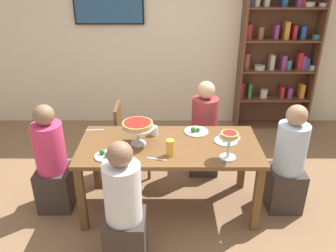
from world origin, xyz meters
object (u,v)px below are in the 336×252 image
(diner_head_west, at_px, (51,166))
(salad_plate_near_diner, at_px, (105,155))
(chair_far_left, at_px, (127,136))
(cutlery_knife_near, at_px, (93,130))
(diner_head_east, at_px, (286,166))
(salad_plate_far_diner, at_px, (226,140))
(diner_far_right, at_px, (203,135))
(television, at_px, (107,2))
(water_glass_clear_near, at_px, (153,131))
(salad_plate_spare, at_px, (195,131))
(deep_dish_pizza_stand, at_px, (136,126))
(bookshelf, at_px, (277,53))
(personal_pizza_stand, at_px, (228,140))
(dining_table, at_px, (168,153))
(beer_glass_amber_tall, at_px, (169,148))
(cutlery_fork_near, at_px, (155,159))
(diner_near_left, at_px, (123,213))

(diner_head_west, relative_size, salad_plate_near_diner, 5.39)
(chair_far_left, xyz_separation_m, cutlery_knife_near, (-0.30, -0.36, 0.26))
(diner_head_west, relative_size, cutlery_knife_near, 6.39)
(diner_head_east, height_order, salad_plate_far_diner, diner_head_east)
(diner_head_east, bearing_deg, diner_far_right, -41.53)
(television, height_order, salad_plate_near_diner, television)
(cutlery_knife_near, bearing_deg, water_glass_clear_near, 166.62)
(salad_plate_spare, bearing_deg, television, 121.10)
(deep_dish_pizza_stand, bearing_deg, television, 104.38)
(diner_far_right, bearing_deg, television, -138.67)
(salad_plate_spare, distance_m, cutlery_knife_near, 1.06)
(salad_plate_far_diner, bearing_deg, cutlery_knife_near, 169.60)
(bookshelf, xyz_separation_m, salad_plate_far_diner, (-1.02, -1.95, -0.37))
(salad_plate_near_diner, bearing_deg, chair_far_left, 84.39)
(bookshelf, bearing_deg, diner_head_west, -144.01)
(personal_pizza_stand, bearing_deg, salad_plate_spare, 116.10)
(deep_dish_pizza_stand, bearing_deg, dining_table, -2.37)
(diner_head_west, distance_m, deep_dish_pizza_stand, 0.98)
(diner_head_east, height_order, cutlery_knife_near, diner_head_east)
(diner_head_west, height_order, beer_glass_amber_tall, diner_head_west)
(television, relative_size, salad_plate_near_diner, 4.58)
(personal_pizza_stand, height_order, cutlery_fork_near, personal_pizza_stand)
(dining_table, xyz_separation_m, personal_pizza_stand, (0.53, -0.25, 0.27))
(bookshelf, height_order, television, bookshelf)
(television, height_order, beer_glass_amber_tall, television)
(dining_table, height_order, cutlery_knife_near, cutlery_knife_near)
(chair_far_left, relative_size, personal_pizza_stand, 3.39)
(diner_far_right, bearing_deg, diner_near_left, -29.26)
(water_glass_clear_near, distance_m, cutlery_knife_near, 0.64)
(dining_table, bearing_deg, cutlery_knife_near, 158.62)
(salad_plate_near_diner, distance_m, cutlery_knife_near, 0.58)
(diner_near_left, xyz_separation_m, salad_plate_spare, (0.65, 0.97, 0.26))
(chair_far_left, distance_m, beer_glass_amber_tall, 1.05)
(diner_far_right, relative_size, diner_near_left, 1.00)
(diner_head_east, relative_size, salad_plate_near_diner, 5.39)
(dining_table, xyz_separation_m, chair_far_left, (-0.48, 0.67, -0.16))
(dining_table, distance_m, salad_plate_near_diner, 0.62)
(deep_dish_pizza_stand, xyz_separation_m, salad_plate_near_diner, (-0.27, -0.24, -0.17))
(dining_table, height_order, salad_plate_near_diner, salad_plate_near_diner)
(bookshelf, height_order, salad_plate_far_diner, bookshelf)
(diner_near_left, bearing_deg, chair_far_left, 4.56)
(diner_head_east, bearing_deg, diner_near_left, 24.42)
(diner_head_east, bearing_deg, salad_plate_spare, -15.92)
(chair_far_left, bearing_deg, water_glass_clear_near, 35.07)
(bookshelf, bearing_deg, cutlery_fork_near, -126.69)
(bookshelf, xyz_separation_m, television, (-2.43, 0.09, 0.70))
(personal_pizza_stand, height_order, beer_glass_amber_tall, personal_pizza_stand)
(salad_plate_spare, bearing_deg, salad_plate_near_diner, -149.95)
(diner_head_east, distance_m, diner_near_left, 1.71)
(salad_plate_near_diner, bearing_deg, diner_far_right, 43.11)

